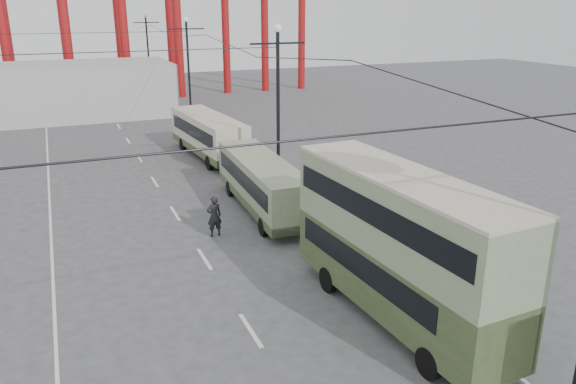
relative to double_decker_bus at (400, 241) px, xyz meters
name	(u,v)px	position (x,y,z in m)	size (l,w,h in m)	color
road_markings	(164,192)	(-4.71, 16.89, -2.90)	(12.52, 120.00, 0.01)	silver
lamp_post_mid	(278,109)	(1.75, 15.19, 1.78)	(3.20, 0.44, 9.32)	black
lamp_post_far	(189,70)	(1.75, 37.19, 1.78)	(3.20, 0.44, 9.32)	black
lamp_post_distant	(148,53)	(1.75, 59.19, 1.78)	(3.20, 0.44, 9.32)	black
fairground_shed	(54,91)	(-9.85, 44.19, -0.40)	(22.00, 10.00, 5.00)	#A8A8A3
double_decker_bus	(400,241)	(0.00, 0.00, 0.00)	(3.01, 9.77, 5.18)	#323F22
single_decker_green	(262,182)	(-0.49, 11.84, -1.35)	(2.67, 9.81, 2.75)	#71805D
single_decker_cream	(208,134)	(-0.20, 23.58, -1.22)	(3.21, 9.75, 2.98)	#C0B79B
pedestrian	(214,216)	(-3.73, 9.51, -1.92)	(0.71, 0.47, 1.96)	black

